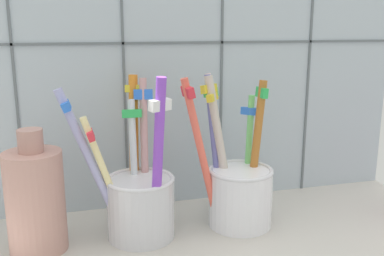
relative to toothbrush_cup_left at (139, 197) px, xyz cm
name	(u,v)px	position (x,y,z in cm)	size (l,w,h in cm)	color
counter_slab	(197,245)	(6.15, -2.20, -5.75)	(64.00, 22.00, 2.00)	#BCB7AD
tile_wall_back	(172,50)	(6.15, 9.80, 15.75)	(64.00, 2.20, 45.00)	#B2C1CC
toothbrush_cup_left	(139,197)	(0.00, 0.00, 0.00)	(12.46, 10.47, 18.68)	silver
toothbrush_cup_right	(238,187)	(11.91, 0.12, -0.07)	(11.30, 8.11, 18.10)	white
ceramic_vase	(36,200)	(-10.95, -0.36, 0.97)	(6.05, 6.05, 13.31)	tan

